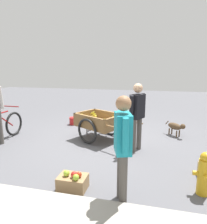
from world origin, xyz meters
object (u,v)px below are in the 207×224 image
object	(u,v)px
fire_hydrant	(204,174)
bystander_person	(123,142)
fruit_cart	(99,123)
apple_crate	(73,182)
bicycle	(1,128)
dog	(176,127)
vendor_person	(137,112)
plastic_bucket	(74,121)

from	to	relation	value
fire_hydrant	bystander_person	xyz separation A→B (m)	(1.15, 0.47, 0.57)
fruit_cart	fire_hydrant	distance (m)	2.93
fruit_cart	apple_crate	size ratio (longest dim) A/B	4.12
fruit_cart	bystander_person	size ratio (longest dim) A/B	1.19
bystander_person	fruit_cart	bearing A→B (deg)	-68.32
apple_crate	bicycle	bearing A→B (deg)	-31.71
dog	apple_crate	distance (m)	3.56
fruit_cart	dog	bearing A→B (deg)	-159.55
apple_crate	vendor_person	bearing A→B (deg)	-114.40
vendor_person	dog	world-z (taller)	vendor_person
dog	bicycle	bearing A→B (deg)	18.85
dog	plastic_bucket	world-z (taller)	dog
plastic_bucket	fire_hydrant	bearing A→B (deg)	136.18
bicycle	apple_crate	distance (m)	3.03
fruit_cart	fire_hydrant	size ratio (longest dim) A/B	2.71
apple_crate	bystander_person	size ratio (longest dim) A/B	0.29
fruit_cart	plastic_bucket	world-z (taller)	fruit_cart
fire_hydrant	plastic_bucket	size ratio (longest dim) A/B	2.45
fruit_cart	apple_crate	bearing A→B (deg)	94.82
vendor_person	fruit_cart	bearing A→B (deg)	-27.91
fruit_cart	bicycle	bearing A→B (deg)	17.50
vendor_person	dog	xyz separation A→B (m)	(-0.96, -1.28, -0.64)
vendor_person	apple_crate	size ratio (longest dim) A/B	3.47
fire_hydrant	fruit_cart	bearing A→B (deg)	-43.20
vendor_person	bicycle	bearing A→B (deg)	3.57
plastic_bucket	bystander_person	bearing A→B (deg)	120.71
vendor_person	bicycle	world-z (taller)	vendor_person
vendor_person	fire_hydrant	size ratio (longest dim) A/B	2.28
fruit_cart	dog	xyz separation A→B (m)	(-1.98, -0.74, -0.17)
fruit_cart	fire_hydrant	xyz separation A→B (m)	(-2.13, 2.00, -0.10)
vendor_person	bicycle	xyz separation A→B (m)	(3.39, 0.21, -0.55)
dog	bystander_person	world-z (taller)	bystander_person
vendor_person	plastic_bucket	world-z (taller)	vendor_person
fruit_cart	apple_crate	distance (m)	2.37
bicycle	bystander_person	bearing A→B (deg)	152.83
vendor_person	bicycle	distance (m)	3.44
fruit_cart	bystander_person	world-z (taller)	bystander_person
vendor_person	plastic_bucket	bearing A→B (deg)	-38.01
vendor_person	apple_crate	world-z (taller)	vendor_person
plastic_bucket	dog	bearing A→B (deg)	171.95
fruit_cart	bicycle	world-z (taller)	bicycle
dog	plastic_bucket	size ratio (longest dim) A/B	1.89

